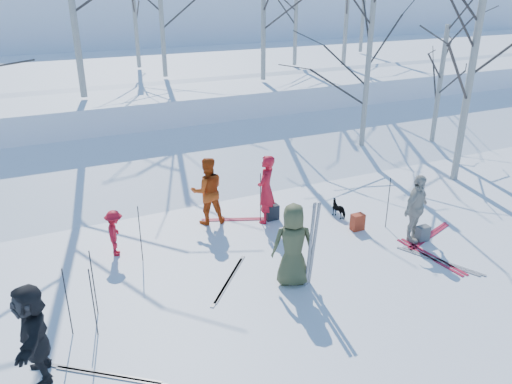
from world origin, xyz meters
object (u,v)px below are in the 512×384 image
skier_olive_center (293,245)px  skier_red_seated (115,233)px  dog (339,209)px  skier_cream_east (416,209)px  backpack_grey (423,234)px  backpack_red (357,222)px  skier_redor_behind (208,191)px  skier_grey_west (33,333)px  backpack_dark (272,212)px  skier_red_north (266,189)px

skier_olive_center → skier_red_seated: size_ratio=1.62×
dog → skier_cream_east: bearing=101.5°
dog → backpack_grey: dog is taller
skier_olive_center → backpack_red: 3.09m
backpack_red → dog: bearing=88.6°
skier_redor_behind → skier_cream_east: (4.08, -3.04, -0.04)m
skier_cream_east → backpack_red: (-0.86, 1.03, -0.63)m
skier_grey_west → backpack_red: size_ratio=3.97×
skier_olive_center → skier_redor_behind: size_ratio=1.00×
skier_olive_center → backpack_dark: bearing=-88.3°
backpack_red → backpack_grey: bearing=-47.5°
backpack_red → skier_red_seated: bearing=166.7°
dog → backpack_red: dog is taller
skier_red_north → backpack_dark: bearing=148.4°
skier_grey_west → skier_red_north: bearing=123.5°
skier_red_north → skier_red_seated: skier_red_north is taller
skier_red_seated → dog: bearing=-81.2°
backpack_red → backpack_grey: backpack_red is taller
backpack_grey → backpack_dark: bearing=136.0°
skier_olive_center → dog: 3.55m
skier_red_north → dog: skier_red_north is taller
skier_olive_center → backpack_red: size_ratio=4.19×
skier_red_seated → backpack_dark: size_ratio=2.72×
dog → backpack_red: size_ratio=1.28×
skier_redor_behind → backpack_dark: size_ratio=4.41×
skier_cream_east → backpack_dark: bearing=114.4°
backpack_dark → skier_grey_west: bearing=-149.3°
skier_red_seated → backpack_dark: bearing=-74.3°
skier_olive_center → skier_red_seated: (-3.03, 2.75, -0.34)m
skier_red_north → backpack_dark: (0.20, 0.04, -0.70)m
backpack_red → backpack_grey: (1.06, -1.16, -0.02)m
backpack_grey → skier_cream_east: bearing=148.4°
skier_olive_center → backpack_grey: (3.73, 0.24, -0.69)m
skier_red_seated → skier_red_north: bearing=-74.9°
skier_redor_behind → skier_grey_west: size_ratio=1.06×
skier_red_north → dog: (1.88, -0.60, -0.67)m
skier_olive_center → backpack_grey: size_ratio=4.63×
skier_cream_east → skier_olive_center: bearing=165.1°
backpack_red → backpack_grey: 1.57m
skier_red_north → skier_olive_center: bearing=30.6°
skier_redor_behind → skier_cream_east: size_ratio=1.05×
skier_red_north → backpack_grey: (2.92, -2.59, -0.71)m
skier_grey_west → backpack_grey: bearing=98.0°
skier_red_seated → dog: size_ratio=2.02×
skier_red_north → skier_grey_west: size_ratio=1.08×
skier_olive_center → dog: (2.69, 2.23, -0.65)m
skier_redor_behind → skier_cream_east: bearing=151.8°
backpack_grey → skier_red_seated: bearing=159.6°
backpack_dark → dog: bearing=-20.8°
skier_red_north → skier_cream_east: skier_red_north is taller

